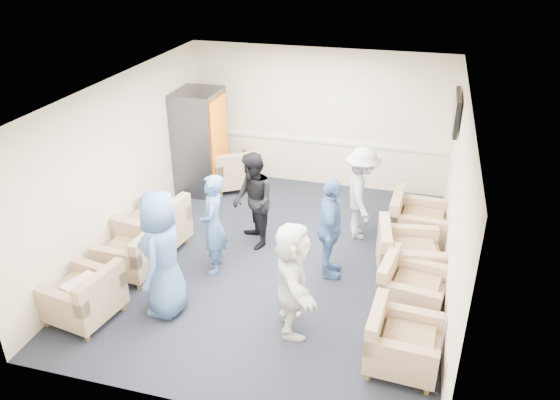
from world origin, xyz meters
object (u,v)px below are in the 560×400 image
(armchair_left_near, at_px, (86,298))
(person_mid_right, at_px, (330,229))
(armchair_corner, at_px, (235,171))
(vending_machine, at_px, (200,142))
(person_front_left, at_px, (163,254))
(person_mid_left, at_px, (213,224))
(armchair_left_mid, at_px, (132,255))
(armchair_right_near, at_px, (399,344))
(armchair_right_midfar, at_px, (405,256))
(person_front_right, at_px, (292,279))
(person_back_left, at_px, (253,201))
(person_back_right, at_px, (361,194))
(armchair_left_far, at_px, (155,229))
(armchair_right_far, at_px, (414,223))
(armchair_right_midnear, at_px, (408,290))

(armchair_left_near, distance_m, person_mid_right, 3.44)
(armchair_corner, relative_size, vending_machine, 0.61)
(armchair_corner, distance_m, person_front_left, 3.94)
(person_mid_left, bearing_deg, armchair_corner, 179.07)
(armchair_left_mid, height_order, armchair_right_near, armchair_right_near)
(person_mid_left, bearing_deg, person_front_left, -28.11)
(armchair_right_midfar, bearing_deg, person_front_right, 131.40)
(armchair_right_near, xyz_separation_m, person_back_left, (-2.47, 2.19, 0.46))
(person_back_left, relative_size, person_back_right, 1.00)
(person_mid_left, relative_size, person_front_right, 1.01)
(person_mid_left, relative_size, person_back_right, 0.99)
(person_mid_left, relative_size, person_back_left, 0.98)
(person_front_left, bearing_deg, armchair_left_mid, -131.88)
(armchair_corner, relative_size, person_back_right, 0.77)
(armchair_corner, bearing_deg, person_back_left, 85.45)
(vending_machine, relative_size, person_back_left, 1.26)
(person_mid_left, height_order, person_back_left, person_back_left)
(armchair_corner, distance_m, person_back_left, 2.24)
(armchair_right_near, bearing_deg, armchair_corner, 43.75)
(armchair_right_midfar, relative_size, armchair_corner, 0.84)
(armchair_right_midfar, bearing_deg, armchair_left_far, 85.16)
(armchair_left_near, xyz_separation_m, armchair_right_far, (4.03, 3.12, 0.03))
(armchair_right_near, height_order, vending_machine, vending_machine)
(person_mid_right, bearing_deg, person_front_left, 117.39)
(person_front_left, bearing_deg, person_mid_right, 120.54)
(armchair_corner, bearing_deg, person_back_right, 122.95)
(armchair_left_mid, height_order, person_back_left, person_back_left)
(armchair_left_mid, xyz_separation_m, person_back_right, (3.08, 2.00, 0.47))
(armchair_right_midfar, relative_size, armchair_right_far, 1.09)
(person_mid_left, bearing_deg, person_front_right, 40.52)
(armchair_left_far, xyz_separation_m, person_front_left, (0.85, -1.36, 0.51))
(armchair_left_near, distance_m, armchair_left_far, 1.82)
(armchair_right_midfar, distance_m, person_front_right, 2.07)
(person_back_right, bearing_deg, person_mid_left, 114.17)
(vending_machine, relative_size, person_front_left, 1.13)
(armchair_right_midfar, distance_m, person_back_right, 1.37)
(armchair_left_far, height_order, armchair_corner, armchair_left_far)
(person_mid_right, relative_size, person_front_right, 1.01)
(person_mid_left, distance_m, person_back_left, 0.91)
(person_back_left, bearing_deg, person_front_left, -50.78)
(vending_machine, xyz_separation_m, person_mid_left, (1.27, -2.59, -0.22))
(armchair_right_midfar, bearing_deg, armchair_left_mid, 95.33)
(person_front_left, height_order, person_back_left, person_front_left)
(armchair_right_midnear, relative_size, armchair_right_far, 1.00)
(armchair_left_near, bearing_deg, person_back_right, 144.35)
(armchair_right_midnear, relative_size, armchair_right_midfar, 0.92)
(armchair_right_near, height_order, person_back_left, person_back_left)
(armchair_corner, relative_size, person_mid_left, 0.78)
(person_mid_right, bearing_deg, armchair_left_far, 82.34)
(armchair_left_mid, height_order, armchair_corner, armchair_corner)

